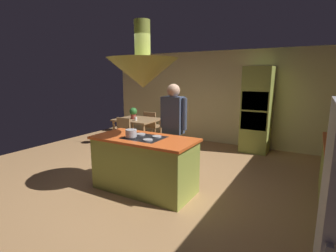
{
  "coord_description": "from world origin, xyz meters",
  "views": [
    {
      "loc": [
        2.36,
        -3.51,
        1.89
      ],
      "look_at": [
        0.1,
        0.4,
        1.0
      ],
      "focal_mm": 27.55,
      "sensor_mm": 36.0,
      "label": 1
    }
  ],
  "objects_px": {
    "cooking_pot_on_cooktop": "(131,133)",
    "dining_table": "(138,123)",
    "potted_plant_on_table": "(133,113)",
    "cup_on_table": "(136,119)",
    "kitchen_island": "(145,164)",
    "oven_tower": "(257,110)",
    "chair_by_back_wall": "(152,124)",
    "chair_facing_island": "(121,133)",
    "person_at_island": "(173,125)"
  },
  "relations": [
    {
      "from": "cooking_pot_on_cooktop",
      "to": "dining_table",
      "type": "bearing_deg",
      "value": 124.63
    },
    {
      "from": "potted_plant_on_table",
      "to": "cooking_pot_on_cooktop",
      "type": "bearing_deg",
      "value": -53.17
    },
    {
      "from": "potted_plant_on_table",
      "to": "cup_on_table",
      "type": "xyz_separation_m",
      "value": [
        0.21,
        -0.18,
        -0.12
      ]
    },
    {
      "from": "dining_table",
      "to": "cup_on_table",
      "type": "bearing_deg",
      "value": -62.84
    },
    {
      "from": "kitchen_island",
      "to": "oven_tower",
      "type": "bearing_deg",
      "value": 71.26
    },
    {
      "from": "potted_plant_on_table",
      "to": "cup_on_table",
      "type": "distance_m",
      "value": 0.31
    },
    {
      "from": "cup_on_table",
      "to": "dining_table",
      "type": "bearing_deg",
      "value": 117.16
    },
    {
      "from": "kitchen_island",
      "to": "chair_by_back_wall",
      "type": "distance_m",
      "value": 3.26
    },
    {
      "from": "dining_table",
      "to": "chair_facing_island",
      "type": "height_order",
      "value": "chair_facing_island"
    },
    {
      "from": "dining_table",
      "to": "chair_by_back_wall",
      "type": "relative_size",
      "value": 1.24
    },
    {
      "from": "person_at_island",
      "to": "cup_on_table",
      "type": "bearing_deg",
      "value": 145.74
    },
    {
      "from": "chair_facing_island",
      "to": "potted_plant_on_table",
      "type": "bearing_deg",
      "value": 98.59
    },
    {
      "from": "kitchen_island",
      "to": "potted_plant_on_table",
      "type": "xyz_separation_m",
      "value": [
        -1.8,
        2.05,
        0.47
      ]
    },
    {
      "from": "chair_facing_island",
      "to": "person_at_island",
      "type": "bearing_deg",
      "value": -21.66
    },
    {
      "from": "person_at_island",
      "to": "cooking_pot_on_cooktop",
      "type": "relative_size",
      "value": 9.69
    },
    {
      "from": "oven_tower",
      "to": "chair_by_back_wall",
      "type": "distance_m",
      "value": 2.89
    },
    {
      "from": "oven_tower",
      "to": "chair_by_back_wall",
      "type": "height_order",
      "value": "oven_tower"
    },
    {
      "from": "oven_tower",
      "to": "chair_by_back_wall",
      "type": "relative_size",
      "value": 2.42
    },
    {
      "from": "oven_tower",
      "to": "potted_plant_on_table",
      "type": "relative_size",
      "value": 7.01
    },
    {
      "from": "kitchen_island",
      "to": "oven_tower",
      "type": "xyz_separation_m",
      "value": [
        1.1,
        3.24,
        0.6
      ]
    },
    {
      "from": "dining_table",
      "to": "person_at_island",
      "type": "bearing_deg",
      "value": -37.26
    },
    {
      "from": "chair_facing_island",
      "to": "potted_plant_on_table",
      "type": "xyz_separation_m",
      "value": [
        -0.1,
        0.63,
        0.42
      ]
    },
    {
      "from": "dining_table",
      "to": "chair_by_back_wall",
      "type": "height_order",
      "value": "chair_by_back_wall"
    },
    {
      "from": "oven_tower",
      "to": "person_at_island",
      "type": "bearing_deg",
      "value": -110.11
    },
    {
      "from": "oven_tower",
      "to": "dining_table",
      "type": "relative_size",
      "value": 1.95
    },
    {
      "from": "dining_table",
      "to": "cup_on_table",
      "type": "distance_m",
      "value": 0.29
    },
    {
      "from": "chair_facing_island",
      "to": "cup_on_table",
      "type": "height_order",
      "value": "chair_facing_island"
    },
    {
      "from": "chair_facing_island",
      "to": "cup_on_table",
      "type": "relative_size",
      "value": 9.67
    },
    {
      "from": "oven_tower",
      "to": "dining_table",
      "type": "distance_m",
      "value": 3.05
    },
    {
      "from": "dining_table",
      "to": "potted_plant_on_table",
      "type": "xyz_separation_m",
      "value": [
        -0.1,
        -0.05,
        0.27
      ]
    },
    {
      "from": "oven_tower",
      "to": "cup_on_table",
      "type": "distance_m",
      "value": 3.02
    },
    {
      "from": "kitchen_island",
      "to": "chair_by_back_wall",
      "type": "height_order",
      "value": "kitchen_island"
    },
    {
      "from": "dining_table",
      "to": "person_at_island",
      "type": "relative_size",
      "value": 0.62
    },
    {
      "from": "kitchen_island",
      "to": "dining_table",
      "type": "relative_size",
      "value": 1.57
    },
    {
      "from": "person_at_island",
      "to": "oven_tower",
      "type": "bearing_deg",
      "value": 69.89
    },
    {
      "from": "oven_tower",
      "to": "cup_on_table",
      "type": "relative_size",
      "value": 23.36
    },
    {
      "from": "oven_tower",
      "to": "cup_on_table",
      "type": "bearing_deg",
      "value": -152.93
    },
    {
      "from": "kitchen_island",
      "to": "person_at_island",
      "type": "distance_m",
      "value": 0.89
    },
    {
      "from": "cup_on_table",
      "to": "potted_plant_on_table",
      "type": "bearing_deg",
      "value": 139.45
    },
    {
      "from": "cooking_pot_on_cooktop",
      "to": "person_at_island",
      "type": "bearing_deg",
      "value": 68.36
    },
    {
      "from": "chair_by_back_wall",
      "to": "chair_facing_island",
      "type": "bearing_deg",
      "value": 90.0
    },
    {
      "from": "person_at_island",
      "to": "chair_facing_island",
      "type": "distance_m",
      "value": 2.07
    },
    {
      "from": "kitchen_island",
      "to": "chair_by_back_wall",
      "type": "xyz_separation_m",
      "value": [
        -1.7,
        2.78,
        0.05
      ]
    },
    {
      "from": "potted_plant_on_table",
      "to": "cooking_pot_on_cooktop",
      "type": "relative_size",
      "value": 1.67
    },
    {
      "from": "cooking_pot_on_cooktop",
      "to": "cup_on_table",
      "type": "bearing_deg",
      "value": 125.4
    },
    {
      "from": "kitchen_island",
      "to": "potted_plant_on_table",
      "type": "relative_size",
      "value": 5.67
    },
    {
      "from": "dining_table",
      "to": "person_at_island",
      "type": "height_order",
      "value": "person_at_island"
    },
    {
      "from": "potted_plant_on_table",
      "to": "person_at_island",
      "type": "bearing_deg",
      "value": -34.99
    },
    {
      "from": "potted_plant_on_table",
      "to": "cup_on_table",
      "type": "relative_size",
      "value": 3.33
    },
    {
      "from": "kitchen_island",
      "to": "cup_on_table",
      "type": "relative_size",
      "value": 18.89
    }
  ]
}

